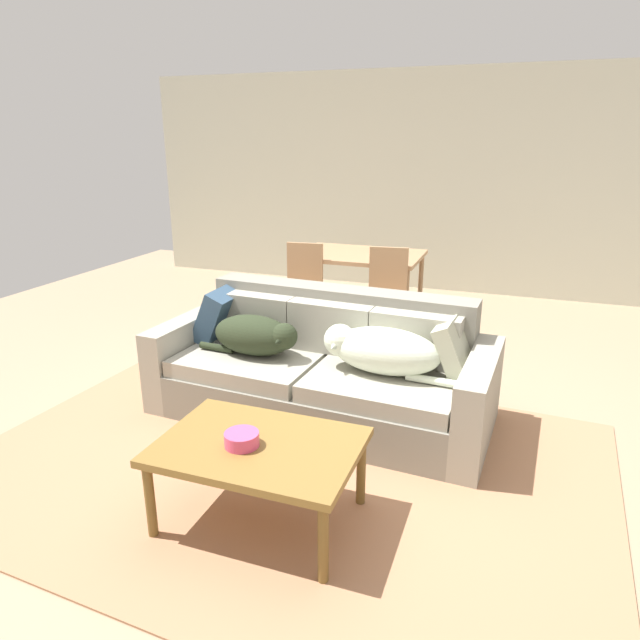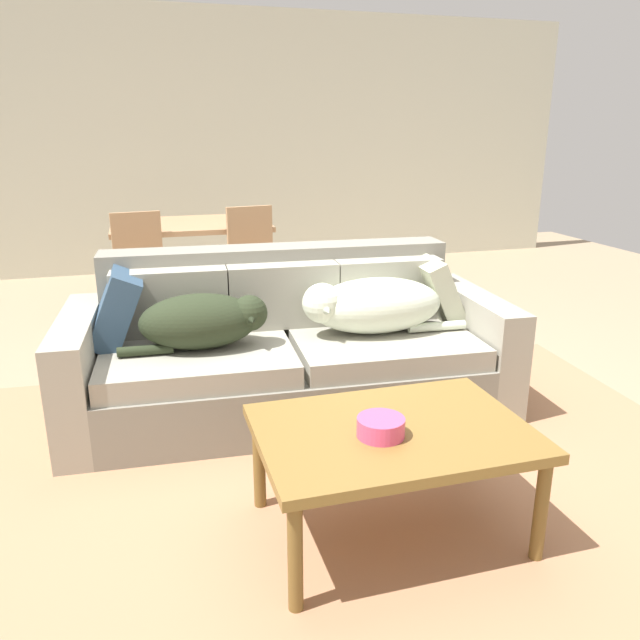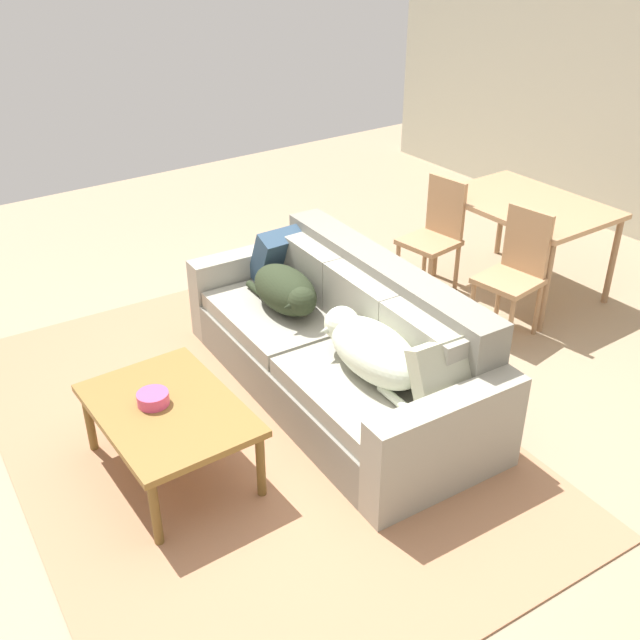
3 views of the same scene
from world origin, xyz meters
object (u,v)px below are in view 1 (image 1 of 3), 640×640
(dog_on_left_cushion, at_px, (256,335))
(bowl_on_coffee_table, at_px, (242,439))
(couch, at_px, (324,370))
(coffee_table, at_px, (259,452))
(dining_table, at_px, (360,260))
(dining_chair_near_left, at_px, (302,287))
(throw_pillow_by_right_arm, at_px, (455,349))
(throw_pillow_by_left_arm, at_px, (219,315))
(dining_chair_near_right, at_px, (386,294))
(dog_on_right_cushion, at_px, (380,350))

(dog_on_left_cushion, relative_size, bowl_on_coffee_table, 4.35)
(couch, relative_size, bowl_on_coffee_table, 13.85)
(coffee_table, relative_size, dining_table, 0.80)
(coffee_table, distance_m, dining_chair_near_left, 2.88)
(dog_on_left_cushion, bearing_deg, dining_table, 90.05)
(couch, relative_size, throw_pillow_by_right_arm, 6.33)
(dog_on_left_cushion, relative_size, throw_pillow_by_left_arm, 1.91)
(couch, distance_m, bowl_on_coffee_table, 1.33)
(throw_pillow_by_right_arm, distance_m, dining_chair_near_right, 1.68)
(dog_on_left_cushion, distance_m, bowl_on_coffee_table, 1.29)
(throw_pillow_by_left_arm, relative_size, dining_table, 0.31)
(bowl_on_coffee_table, distance_m, dining_chair_near_left, 2.91)
(throw_pillow_by_left_arm, xyz_separation_m, dining_chair_near_right, (0.99, 1.37, -0.10))
(dining_table, height_order, dining_chair_near_left, dining_chair_near_left)
(dog_on_left_cushion, xyz_separation_m, dog_on_right_cushion, (0.90, -0.01, 0.01))
(dog_on_left_cushion, relative_size, throw_pillow_by_right_arm, 1.99)
(dining_chair_near_right, bearing_deg, throw_pillow_by_right_arm, -68.96)
(couch, height_order, bowl_on_coffee_table, couch)
(throw_pillow_by_right_arm, bearing_deg, dog_on_left_cushion, -174.50)
(dog_on_right_cushion, xyz_separation_m, dining_chair_near_right, (-0.34, 1.62, -0.08))
(coffee_table, relative_size, bowl_on_coffee_table, 5.78)
(dog_on_left_cushion, bearing_deg, throw_pillow_by_left_arm, 154.59)
(coffee_table, xyz_separation_m, bowl_on_coffee_table, (-0.07, -0.05, 0.08))
(dining_chair_near_left, xyz_separation_m, dining_chair_near_right, (0.85, -0.01, 0.01))
(bowl_on_coffee_table, bearing_deg, dining_chair_near_left, 105.66)
(couch, xyz_separation_m, dog_on_right_cushion, (0.44, -0.14, 0.26))
(throw_pillow_by_right_arm, height_order, dining_chair_near_right, dining_chair_near_right)
(dog_on_left_cushion, relative_size, dog_on_right_cushion, 0.83)
(couch, distance_m, dining_table, 2.11)
(couch, distance_m, coffee_table, 1.28)
(couch, relative_size, throw_pillow_by_left_arm, 6.09)
(couch, bearing_deg, dining_table, 102.66)
(dog_on_left_cushion, height_order, dining_chair_near_right, dining_chair_near_right)
(throw_pillow_by_left_arm, bearing_deg, coffee_table, -54.10)
(couch, bearing_deg, throw_pillow_by_left_arm, 176.62)
(dog_on_right_cushion, xyz_separation_m, bowl_on_coffee_table, (-0.40, -1.18, -0.10))
(dog_on_right_cushion, height_order, dining_chair_near_right, dining_chair_near_right)
(throw_pillow_by_left_arm, distance_m, throw_pillow_by_right_arm, 1.80)
(couch, relative_size, coffee_table, 2.40)
(throw_pillow_by_right_arm, bearing_deg, coffee_table, -122.20)
(throw_pillow_by_right_arm, xyz_separation_m, bowl_on_coffee_table, (-0.87, -1.32, -0.11))
(dog_on_right_cushion, bearing_deg, dog_on_left_cushion, -177.26)
(throw_pillow_by_left_arm, distance_m, coffee_table, 1.71)
(dining_table, bearing_deg, bowl_on_coffee_table, -83.76)
(dining_chair_near_right, bearing_deg, throw_pillow_by_left_arm, -133.50)
(dining_chair_near_left, bearing_deg, dining_table, 46.75)
(dog_on_left_cushion, bearing_deg, throw_pillow_by_right_arm, 8.89)
(couch, height_order, throw_pillow_by_left_arm, couch)
(throw_pillow_by_right_arm, bearing_deg, dining_table, 121.07)
(couch, relative_size, dining_chair_near_right, 2.58)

